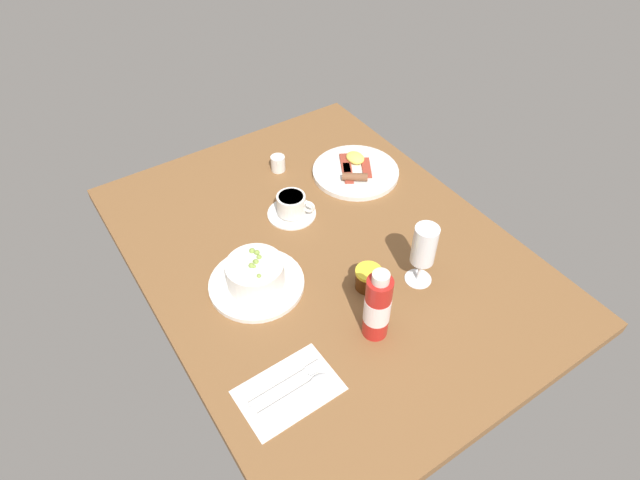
# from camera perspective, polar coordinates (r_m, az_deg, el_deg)

# --- Properties ---
(ground_plane) EXTENTS (1.10, 0.84, 0.03)m
(ground_plane) POSITION_cam_1_polar(r_m,az_deg,el_deg) (1.32, 0.46, -1.41)
(ground_plane) COLOR brown
(porridge_bowl) EXTENTS (0.22, 0.22, 0.08)m
(porridge_bowl) POSITION_cam_1_polar(r_m,az_deg,el_deg) (1.22, -6.87, -3.79)
(porridge_bowl) COLOR silver
(porridge_bowl) RESTS_ON ground_plane
(cutlery_setting) EXTENTS (0.13, 0.20, 0.01)m
(cutlery_setting) POSITION_cam_1_polar(r_m,az_deg,el_deg) (1.08, -3.15, -15.57)
(cutlery_setting) COLOR silver
(cutlery_setting) RESTS_ON ground_plane
(coffee_cup) EXTENTS (0.13, 0.13, 0.06)m
(coffee_cup) POSITION_cam_1_polar(r_m,az_deg,el_deg) (1.39, -3.08, 3.60)
(coffee_cup) COLOR silver
(coffee_cup) RESTS_ON ground_plane
(creamer_jug) EXTENTS (0.05, 0.04, 0.05)m
(creamer_jug) POSITION_cam_1_polar(r_m,az_deg,el_deg) (1.54, -4.50, 8.15)
(creamer_jug) COLOR silver
(creamer_jug) RESTS_ON ground_plane
(wine_glass) EXTENTS (0.06, 0.06, 0.16)m
(wine_glass) POSITION_cam_1_polar(r_m,az_deg,el_deg) (1.19, 11.03, -0.82)
(wine_glass) COLOR white
(wine_glass) RESTS_ON ground_plane
(jam_jar) EXTENTS (0.06, 0.06, 0.05)m
(jam_jar) POSITION_cam_1_polar(r_m,az_deg,el_deg) (1.22, 5.14, -4.09)
(jam_jar) COLOR #4D250B
(jam_jar) RESTS_ON ground_plane
(sauce_bottle_red) EXTENTS (0.06, 0.06, 0.18)m
(sauce_bottle_red) POSITION_cam_1_polar(r_m,az_deg,el_deg) (1.09, 6.13, -7.10)
(sauce_bottle_red) COLOR #B21E19
(sauce_bottle_red) RESTS_ON ground_plane
(breakfast_plate) EXTENTS (0.25, 0.25, 0.04)m
(breakfast_plate) POSITION_cam_1_polar(r_m,az_deg,el_deg) (1.54, 3.80, 7.37)
(breakfast_plate) COLOR silver
(breakfast_plate) RESTS_ON ground_plane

